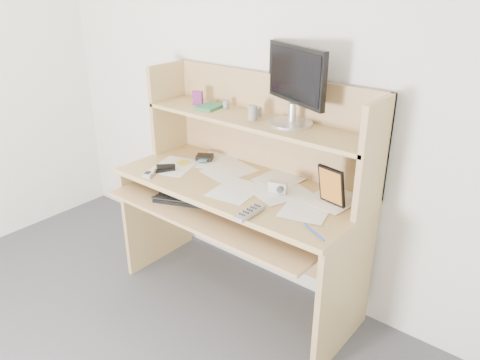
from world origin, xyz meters
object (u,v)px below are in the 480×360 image
Objects in this scene: monitor at (295,83)px; game_case at (331,186)px; tv_remote at (250,212)px; keyboard at (190,199)px; desk at (247,188)px.

game_case is at bearing 0.91° from monitor.
monitor is at bearing 97.17° from tv_remote.
monitor is at bearing 20.46° from keyboard.
desk reaches higher than game_case.
keyboard is 0.78m from game_case.
desk is at bearing 30.28° from keyboard.
monitor is at bearing 30.99° from desk.
game_case is (0.71, 0.26, 0.19)m from keyboard.
desk is 0.43m from tv_remote.
game_case reaches higher than tv_remote.
keyboard is 0.48m from tv_remote.
desk reaches higher than keyboard.
monitor is at bearing 168.27° from game_case.
monitor is (-0.32, 0.12, 0.44)m from game_case.
tv_remote is 0.42m from game_case.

